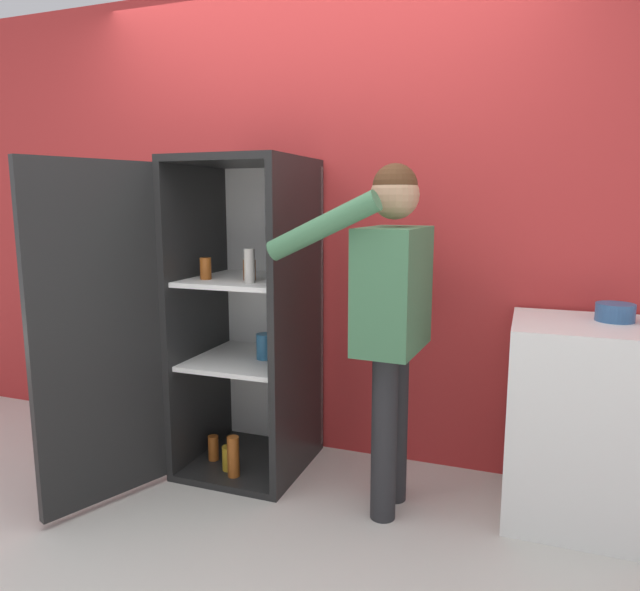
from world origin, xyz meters
TOP-DOWN VIEW (x-y plane):
  - ground_plane at (0.00, 0.00)m, footprint 12.00×12.00m
  - wall_back at (0.00, 0.98)m, footprint 7.00×0.06m
  - refrigerator at (-0.33, 0.53)m, footprint 0.87×1.21m
  - person at (0.56, 0.43)m, footprint 0.63×0.58m
  - counter at (1.37, 0.65)m, footprint 0.60×0.57m
  - bowl at (1.48, 0.73)m, footprint 0.16×0.16m

SIDE VIEW (x-z plane):
  - ground_plane at x=0.00m, z-range 0.00..0.00m
  - counter at x=1.37m, z-range 0.00..0.89m
  - refrigerator at x=-0.33m, z-range -0.01..1.61m
  - bowl at x=1.48m, z-range 0.89..0.97m
  - person at x=0.56m, z-range 0.20..1.76m
  - wall_back at x=0.00m, z-range 0.00..2.55m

